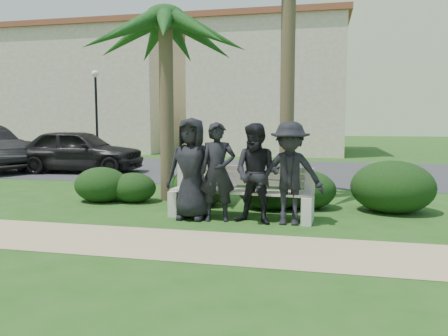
{
  "coord_description": "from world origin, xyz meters",
  "views": [
    {
      "loc": [
        1.9,
        -7.84,
        1.83
      ],
      "look_at": [
        -0.07,
        1.0,
        0.85
      ],
      "focal_mm": 35.0,
      "sensor_mm": 36.0,
      "label": 1
    }
  ],
  "objects_px": {
    "man_d": "(290,174)",
    "street_lamp": "(96,98)",
    "park_bench": "(241,196)",
    "car_a": "(79,151)",
    "man_c": "(257,174)",
    "man_b": "(218,172)",
    "man_a": "(192,169)",
    "palm_left": "(165,20)"
  },
  "relations": [
    {
      "from": "man_a",
      "to": "palm_left",
      "type": "relative_size",
      "value": 0.38
    },
    {
      "from": "street_lamp",
      "to": "car_a",
      "type": "height_order",
      "value": "street_lamp"
    },
    {
      "from": "street_lamp",
      "to": "man_b",
      "type": "distance_m",
      "value": 15.32
    },
    {
      "from": "man_d",
      "to": "car_a",
      "type": "height_order",
      "value": "man_d"
    },
    {
      "from": "man_b",
      "to": "man_d",
      "type": "relative_size",
      "value": 0.99
    },
    {
      "from": "man_d",
      "to": "car_a",
      "type": "bearing_deg",
      "value": 139.78
    },
    {
      "from": "man_a",
      "to": "car_a",
      "type": "relative_size",
      "value": 0.42
    },
    {
      "from": "car_a",
      "to": "park_bench",
      "type": "bearing_deg",
      "value": -136.52
    },
    {
      "from": "palm_left",
      "to": "car_a",
      "type": "bearing_deg",
      "value": 138.07
    },
    {
      "from": "man_c",
      "to": "man_d",
      "type": "distance_m",
      "value": 0.57
    },
    {
      "from": "man_a",
      "to": "man_c",
      "type": "distance_m",
      "value": 1.24
    },
    {
      "from": "street_lamp",
      "to": "man_d",
      "type": "bearing_deg",
      "value": -49.6
    },
    {
      "from": "man_b",
      "to": "car_a",
      "type": "distance_m",
      "value": 9.06
    },
    {
      "from": "man_a",
      "to": "man_d",
      "type": "bearing_deg",
      "value": 2.42
    },
    {
      "from": "park_bench",
      "to": "car_a",
      "type": "bearing_deg",
      "value": 142.99
    },
    {
      "from": "street_lamp",
      "to": "park_bench",
      "type": "bearing_deg",
      "value": -51.47
    },
    {
      "from": "street_lamp",
      "to": "man_b",
      "type": "bearing_deg",
      "value": -53.33
    },
    {
      "from": "man_b",
      "to": "man_a",
      "type": "bearing_deg",
      "value": 162.61
    },
    {
      "from": "park_bench",
      "to": "man_a",
      "type": "distance_m",
      "value": 1.05
    },
    {
      "from": "man_a",
      "to": "man_d",
      "type": "height_order",
      "value": "man_a"
    },
    {
      "from": "park_bench",
      "to": "car_a",
      "type": "height_order",
      "value": "car_a"
    },
    {
      "from": "man_c",
      "to": "car_a",
      "type": "bearing_deg",
      "value": 151.16
    },
    {
      "from": "man_d",
      "to": "palm_left",
      "type": "height_order",
      "value": "palm_left"
    },
    {
      "from": "palm_left",
      "to": "car_a",
      "type": "height_order",
      "value": "palm_left"
    },
    {
      "from": "man_b",
      "to": "man_c",
      "type": "height_order",
      "value": "man_b"
    },
    {
      "from": "street_lamp",
      "to": "man_a",
      "type": "bearing_deg",
      "value": -54.78
    },
    {
      "from": "man_c",
      "to": "man_d",
      "type": "bearing_deg",
      "value": 17.17
    },
    {
      "from": "car_a",
      "to": "man_b",
      "type": "bearing_deg",
      "value": -139.61
    },
    {
      "from": "man_c",
      "to": "man_b",
      "type": "bearing_deg",
      "value": -172.29
    },
    {
      "from": "park_bench",
      "to": "man_d",
      "type": "xyz_separation_m",
      "value": [
        0.93,
        -0.33,
        0.48
      ]
    },
    {
      "from": "man_d",
      "to": "car_a",
      "type": "xyz_separation_m",
      "value": [
        -7.85,
        6.26,
        -0.14
      ]
    },
    {
      "from": "park_bench",
      "to": "man_c",
      "type": "height_order",
      "value": "man_c"
    },
    {
      "from": "park_bench",
      "to": "man_c",
      "type": "relative_size",
      "value": 1.52
    },
    {
      "from": "park_bench",
      "to": "man_a",
      "type": "xyz_separation_m",
      "value": [
        -0.87,
        -0.29,
        0.52
      ]
    },
    {
      "from": "park_bench",
      "to": "palm_left",
      "type": "xyz_separation_m",
      "value": [
        -2.0,
        1.52,
        3.65
      ]
    },
    {
      "from": "street_lamp",
      "to": "man_c",
      "type": "bearing_deg",
      "value": -51.3
    },
    {
      "from": "man_c",
      "to": "street_lamp",
      "type": "bearing_deg",
      "value": 140.79
    },
    {
      "from": "man_c",
      "to": "palm_left",
      "type": "xyz_separation_m",
      "value": [
        -2.36,
        1.9,
        3.18
      ]
    },
    {
      "from": "man_d",
      "to": "street_lamp",
      "type": "bearing_deg",
      "value": 128.77
    },
    {
      "from": "park_bench",
      "to": "man_c",
      "type": "xyz_separation_m",
      "value": [
        0.36,
        -0.38,
        0.47
      ]
    },
    {
      "from": "man_c",
      "to": "palm_left",
      "type": "distance_m",
      "value": 4.39
    },
    {
      "from": "man_d",
      "to": "man_c",
      "type": "bearing_deg",
      "value": -176.55
    }
  ]
}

